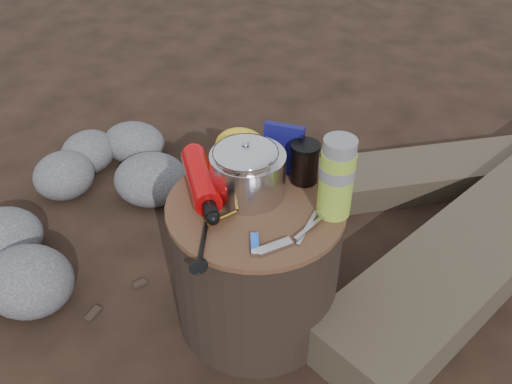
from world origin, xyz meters
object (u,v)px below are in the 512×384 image
(stump, at_px, (256,263))
(log_main, at_px, (510,220))
(camping_pot, at_px, (246,171))
(travel_mug, at_px, (305,163))
(fuel_bottle, at_px, (201,179))
(thermos, at_px, (337,178))

(stump, relative_size, log_main, 0.26)
(camping_pot, distance_m, travel_mug, 0.18)
(travel_mug, bearing_deg, log_main, 36.28)
(stump, height_order, camping_pot, camping_pot)
(fuel_bottle, bearing_deg, log_main, 0.74)
(camping_pot, bearing_deg, thermos, 2.30)
(stump, xyz_separation_m, log_main, (0.74, 0.62, -0.14))
(thermos, bearing_deg, travel_mug, 134.65)
(log_main, height_order, fuel_bottle, fuel_bottle)
(stump, bearing_deg, camping_pot, 144.61)
(fuel_bottle, distance_m, travel_mug, 0.29)
(log_main, relative_size, fuel_bottle, 6.09)
(camping_pot, xyz_separation_m, fuel_bottle, (-0.12, -0.02, -0.05))
(stump, bearing_deg, thermos, 10.11)
(stump, relative_size, fuel_bottle, 1.57)
(stump, xyz_separation_m, travel_mug, (0.09, 0.14, 0.28))
(thermos, bearing_deg, camping_pot, -177.70)
(camping_pot, bearing_deg, stump, -35.39)
(stump, distance_m, thermos, 0.39)
(fuel_bottle, distance_m, thermos, 0.37)
(camping_pot, height_order, thermos, thermos)
(log_main, height_order, camping_pot, camping_pot)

